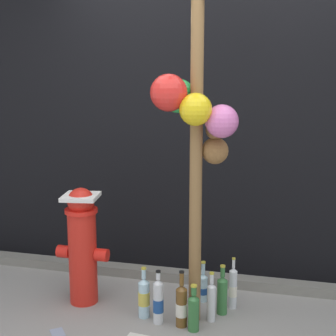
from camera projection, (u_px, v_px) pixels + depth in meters
name	position (u px, v px, depth m)	size (l,w,h in m)	color
building_wall	(211.00, 88.00, 4.08)	(10.00, 0.20, 3.16)	black
curb_strip	(201.00, 278.00, 4.03)	(8.00, 0.12, 0.08)	slate
memorial_post	(194.00, 96.00, 3.14)	(0.56, 0.40, 2.54)	olive
fire_hydrant	(82.00, 243.00, 3.62)	(0.40, 0.29, 0.88)	red
bottle_0	(158.00, 302.00, 3.36)	(0.07, 0.07, 0.38)	silver
bottle_1	(194.00, 311.00, 3.26)	(0.08, 0.08, 0.33)	#337038
bottle_2	(233.00, 288.00, 3.58)	(0.06, 0.06, 0.39)	silver
bottle_3	(211.00, 301.00, 3.39)	(0.06, 0.06, 0.36)	silver
bottle_4	(144.00, 297.00, 3.45)	(0.08, 0.08, 0.37)	#B2DBEA
bottle_5	(203.00, 287.00, 3.70)	(0.07, 0.07, 0.31)	#B2DBEA
bottle_6	(182.00, 306.00, 3.32)	(0.08, 0.08, 0.40)	brown
bottle_7	(222.00, 294.00, 3.49)	(0.08, 0.08, 0.37)	#337038
litter_0	(57.00, 332.00, 3.26)	(0.09, 0.12, 0.01)	#8C99B2
litter_1	(139.00, 336.00, 3.21)	(0.15, 0.06, 0.01)	silver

